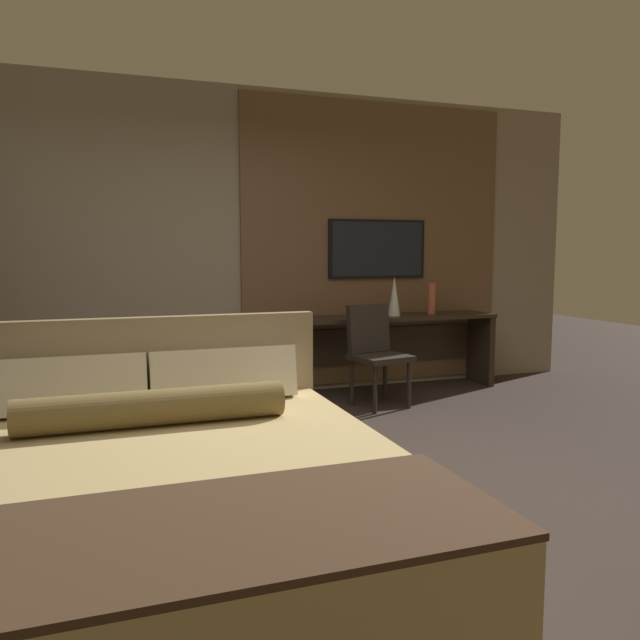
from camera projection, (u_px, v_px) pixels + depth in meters
name	position (u px, v px, depth m)	size (l,w,h in m)	color
ground_plane	(327.00, 499.00, 3.36)	(16.00, 16.00, 0.00)	#332823
wall_back_tv_panel	(253.00, 244.00, 5.71)	(7.20, 0.09, 2.80)	gray
bed	(165.00, 506.00, 2.53)	(1.91, 2.17, 0.98)	#33281E
desk	(384.00, 338.00, 5.98)	(2.18, 0.45, 0.72)	#2D2319
tv	(377.00, 249.00, 6.05)	(1.01, 0.04, 0.57)	black
desk_chair	(375.00, 346.00, 5.38)	(0.52, 0.52, 0.87)	#28231E
vase_tall	(394.00, 296.00, 5.88)	(0.12, 0.12, 0.37)	silver
vase_short	(432.00, 299.00, 6.04)	(0.08, 0.08, 0.30)	#B2563D
book	(366.00, 314.00, 5.92)	(0.24, 0.18, 0.03)	maroon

